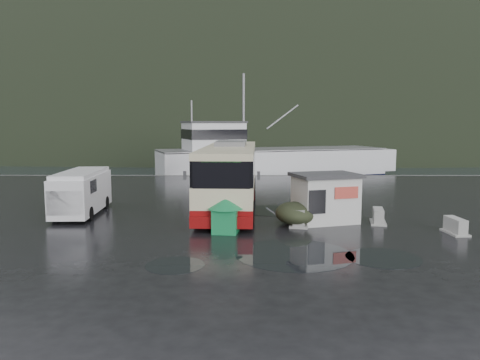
{
  "coord_description": "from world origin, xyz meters",
  "views": [
    {
      "loc": [
        1.96,
        -22.95,
        4.87
      ],
      "look_at": [
        1.88,
        2.81,
        1.7
      ],
      "focal_mm": 35.0,
      "sensor_mm": 36.0,
      "label": 1
    }
  ],
  "objects_px": {
    "coach_bus": "(230,207)",
    "jersey_barrier_a": "(301,225)",
    "ticket_kiosk": "(325,222)",
    "jersey_barrier_c": "(455,234)",
    "waste_bin_right": "(318,221)",
    "fishing_trawler": "(273,168)",
    "jersey_barrier_b": "(378,223)",
    "dome_tent": "(295,224)",
    "white_van": "(83,214)",
    "waste_bin_left": "(226,233)"
  },
  "relations": [
    {
      "from": "white_van",
      "to": "jersey_barrier_a",
      "type": "distance_m",
      "value": 11.66
    },
    {
      "from": "ticket_kiosk",
      "to": "jersey_barrier_a",
      "type": "distance_m",
      "value": 1.5
    },
    {
      "from": "waste_bin_left",
      "to": "dome_tent",
      "type": "relative_size",
      "value": 0.59
    },
    {
      "from": "ticket_kiosk",
      "to": "jersey_barrier_b",
      "type": "distance_m",
      "value": 2.55
    },
    {
      "from": "fishing_trawler",
      "to": "jersey_barrier_b",
      "type": "bearing_deg",
      "value": -102.11
    },
    {
      "from": "jersey_barrier_b",
      "to": "waste_bin_left",
      "type": "bearing_deg",
      "value": -165.17
    },
    {
      "from": "ticket_kiosk",
      "to": "jersey_barrier_a",
      "type": "xyz_separation_m",
      "value": [
        -1.29,
        -0.76,
        0.0
      ]
    },
    {
      "from": "jersey_barrier_c",
      "to": "fishing_trawler",
      "type": "bearing_deg",
      "value": 101.7
    },
    {
      "from": "ticket_kiosk",
      "to": "jersey_barrier_a",
      "type": "relative_size",
      "value": 1.79
    },
    {
      "from": "waste_bin_right",
      "to": "dome_tent",
      "type": "distance_m",
      "value": 1.46
    },
    {
      "from": "waste_bin_left",
      "to": "ticket_kiosk",
      "type": "xyz_separation_m",
      "value": [
        4.82,
        2.27,
        0.0
      ]
    },
    {
      "from": "jersey_barrier_c",
      "to": "dome_tent",
      "type": "bearing_deg",
      "value": 163.99
    },
    {
      "from": "fishing_trawler",
      "to": "waste_bin_right",
      "type": "bearing_deg",
      "value": -108.0
    },
    {
      "from": "coach_bus",
      "to": "fishing_trawler",
      "type": "height_order",
      "value": "fishing_trawler"
    },
    {
      "from": "waste_bin_right",
      "to": "jersey_barrier_b",
      "type": "height_order",
      "value": "waste_bin_right"
    },
    {
      "from": "coach_bus",
      "to": "jersey_barrier_a",
      "type": "height_order",
      "value": "coach_bus"
    },
    {
      "from": "coach_bus",
      "to": "jersey_barrier_b",
      "type": "bearing_deg",
      "value": -29.95
    },
    {
      "from": "waste_bin_right",
      "to": "jersey_barrier_c",
      "type": "relative_size",
      "value": 1.03
    },
    {
      "from": "jersey_barrier_b",
      "to": "dome_tent",
      "type": "bearing_deg",
      "value": -177.73
    },
    {
      "from": "white_van",
      "to": "fishing_trawler",
      "type": "xyz_separation_m",
      "value": [
        11.84,
        25.05,
        0.0
      ]
    },
    {
      "from": "white_van",
      "to": "jersey_barrier_c",
      "type": "distance_m",
      "value": 18.47
    },
    {
      "from": "waste_bin_right",
      "to": "jersey_barrier_a",
      "type": "xyz_separation_m",
      "value": [
        -0.99,
        -1.08,
        0.0
      ]
    },
    {
      "from": "coach_bus",
      "to": "jersey_barrier_b",
      "type": "height_order",
      "value": "coach_bus"
    },
    {
      "from": "coach_bus",
      "to": "waste_bin_left",
      "type": "relative_size",
      "value": 8.5
    },
    {
      "from": "coach_bus",
      "to": "dome_tent",
      "type": "height_order",
      "value": "coach_bus"
    },
    {
      "from": "waste_bin_right",
      "to": "fishing_trawler",
      "type": "relative_size",
      "value": 0.05
    },
    {
      "from": "waste_bin_right",
      "to": "white_van",
      "type": "bearing_deg",
      "value": 172.45
    },
    {
      "from": "jersey_barrier_a",
      "to": "jersey_barrier_b",
      "type": "relative_size",
      "value": 1.19
    },
    {
      "from": "coach_bus",
      "to": "ticket_kiosk",
      "type": "xyz_separation_m",
      "value": [
        4.78,
        -4.24,
        0.0
      ]
    },
    {
      "from": "dome_tent",
      "to": "jersey_barrier_c",
      "type": "height_order",
      "value": "dome_tent"
    },
    {
      "from": "white_van",
      "to": "waste_bin_right",
      "type": "bearing_deg",
      "value": -10.09
    },
    {
      "from": "waste_bin_right",
      "to": "jersey_barrier_b",
      "type": "bearing_deg",
      "value": -12.66
    },
    {
      "from": "jersey_barrier_a",
      "to": "waste_bin_right",
      "type": "bearing_deg",
      "value": 47.45
    },
    {
      "from": "ticket_kiosk",
      "to": "jersey_barrier_c",
      "type": "bearing_deg",
      "value": -41.07
    },
    {
      "from": "coach_bus",
      "to": "jersey_barrier_a",
      "type": "xyz_separation_m",
      "value": [
        3.49,
        -5.0,
        0.0
      ]
    },
    {
      "from": "waste_bin_right",
      "to": "ticket_kiosk",
      "type": "relative_size",
      "value": 0.47
    },
    {
      "from": "waste_bin_right",
      "to": "dome_tent",
      "type": "bearing_deg",
      "value": -146.81
    },
    {
      "from": "ticket_kiosk",
      "to": "jersey_barrier_b",
      "type": "bearing_deg",
      "value": -23.66
    },
    {
      "from": "ticket_kiosk",
      "to": "jersey_barrier_a",
      "type": "bearing_deg",
      "value": -165.74
    },
    {
      "from": "waste_bin_right",
      "to": "coach_bus",
      "type": "bearing_deg",
      "value": 138.73
    },
    {
      "from": "waste_bin_right",
      "to": "fishing_trawler",
      "type": "distance_m",
      "value": 26.68
    },
    {
      "from": "ticket_kiosk",
      "to": "jersey_barrier_c",
      "type": "xyz_separation_m",
      "value": [
        5.31,
        -2.45,
        0.0
      ]
    },
    {
      "from": "jersey_barrier_a",
      "to": "dome_tent",
      "type": "bearing_deg",
      "value": 129.91
    },
    {
      "from": "ticket_kiosk",
      "to": "coach_bus",
      "type": "bearing_deg",
      "value": 122.12
    },
    {
      "from": "jersey_barrier_b",
      "to": "jersey_barrier_c",
      "type": "bearing_deg",
      "value": -37.36
    },
    {
      "from": "white_van",
      "to": "ticket_kiosk",
      "type": "distance_m",
      "value": 12.78
    },
    {
      "from": "waste_bin_right",
      "to": "jersey_barrier_c",
      "type": "distance_m",
      "value": 6.26
    },
    {
      "from": "ticket_kiosk",
      "to": "jersey_barrier_a",
      "type": "height_order",
      "value": "ticket_kiosk"
    },
    {
      "from": "ticket_kiosk",
      "to": "fishing_trawler",
      "type": "distance_m",
      "value": 27.0
    },
    {
      "from": "waste_bin_right",
      "to": "fishing_trawler",
      "type": "xyz_separation_m",
      "value": [
        -0.48,
        26.68,
        0.0
      ]
    }
  ]
}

